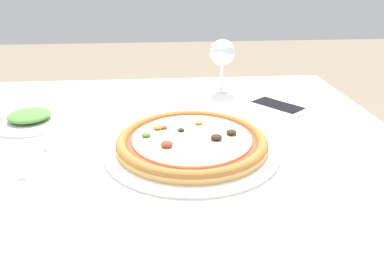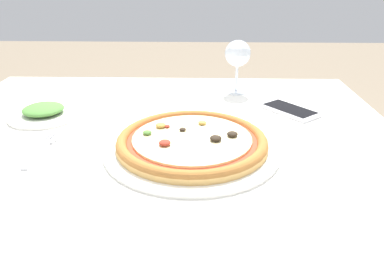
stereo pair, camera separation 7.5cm
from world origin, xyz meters
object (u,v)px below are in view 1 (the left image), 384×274
at_px(dining_table, 154,179).
at_px(pizza_plate, 192,143).
at_px(wine_glass_far_left, 222,55).
at_px(cell_phone, 278,107).
at_px(side_plate, 30,119).
at_px(fork, 38,155).

distance_m(dining_table, pizza_plate, 0.14).
xyz_separation_m(wine_glass_far_left, cell_phone, (0.12, -0.17, -0.10)).
distance_m(dining_table, side_plate, 0.33).
height_order(wine_glass_far_left, cell_phone, wine_glass_far_left).
xyz_separation_m(wine_glass_far_left, side_plate, (-0.49, -0.22, -0.10)).
xyz_separation_m(dining_table, fork, (-0.23, -0.05, 0.10)).
bearing_deg(pizza_plate, fork, -179.62).
height_order(fork, wine_glass_far_left, wine_glass_far_left).
xyz_separation_m(dining_table, wine_glass_far_left, (0.20, 0.34, 0.20)).
height_order(pizza_plate, cell_phone, pizza_plate).
xyz_separation_m(pizza_plate, fork, (-0.31, -0.00, -0.01)).
bearing_deg(cell_phone, pizza_plate, -137.48).
xyz_separation_m(pizza_plate, cell_phone, (0.25, 0.22, -0.01)).
height_order(dining_table, side_plate, side_plate).
relative_size(pizza_plate, cell_phone, 2.29).
bearing_deg(side_plate, dining_table, -23.30).
bearing_deg(pizza_plate, side_plate, 155.08).
bearing_deg(side_plate, cell_phone, 4.77).
height_order(dining_table, cell_phone, cell_phone).
distance_m(pizza_plate, cell_phone, 0.33).
distance_m(pizza_plate, side_plate, 0.41).
xyz_separation_m(fork, side_plate, (-0.07, 0.18, 0.01)).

